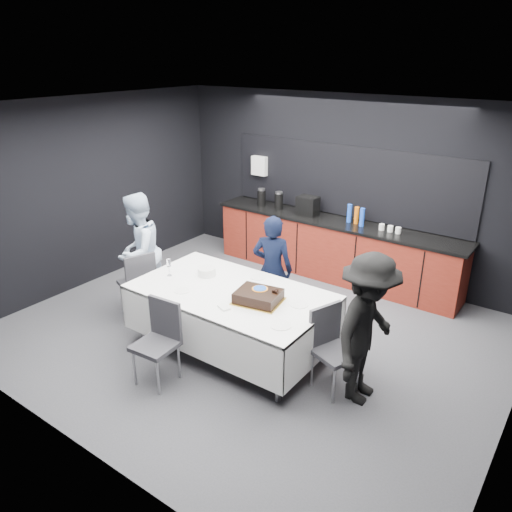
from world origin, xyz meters
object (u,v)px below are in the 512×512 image
at_px(chair_right, 331,342).
at_px(person_right, 367,330).
at_px(person_left, 138,252).
at_px(person_center, 272,269).
at_px(party_table, 231,301).
at_px(cake_assembly, 258,296).
at_px(chair_near, 160,336).
at_px(champagne_flute, 169,264).
at_px(plate_stack, 207,271).
at_px(chair_left, 139,280).

height_order(chair_right, person_right, person_right).
xyz_separation_m(person_left, person_right, (3.39, -0.05, -0.01)).
height_order(person_center, person_left, person_left).
xyz_separation_m(party_table, cake_assembly, (0.42, -0.03, 0.20)).
relative_size(chair_near, person_left, 0.56).
bearing_deg(person_right, champagne_flute, 93.25).
bearing_deg(plate_stack, person_right, -2.52).
distance_m(chair_left, person_right, 3.20).
xyz_separation_m(chair_left, person_right, (3.19, 0.15, 0.27)).
height_order(party_table, person_right, person_right).
height_order(cake_assembly, chair_left, cake_assembly).
relative_size(plate_stack, person_left, 0.14).
relative_size(chair_left, person_center, 0.63).
bearing_deg(chair_near, party_table, 74.20).
distance_m(plate_stack, champagne_flute, 0.48).
xyz_separation_m(cake_assembly, chair_near, (-0.68, -0.88, -0.31)).
bearing_deg(party_table, champagne_flute, -172.57).
distance_m(chair_left, chair_right, 2.82).
height_order(chair_left, person_left, person_left).
bearing_deg(person_left, person_right, 71.98).
xyz_separation_m(champagne_flute, chair_right, (2.19, 0.16, -0.40)).
xyz_separation_m(cake_assembly, champagne_flute, (-1.30, -0.08, 0.09)).
distance_m(cake_assembly, person_center, 1.01).
xyz_separation_m(chair_left, chair_right, (2.82, 0.13, 0.00)).
bearing_deg(person_right, person_center, 63.41).
bearing_deg(person_center, person_left, 5.12).
distance_m(champagne_flute, person_right, 2.57).
height_order(party_table, champagne_flute, champagne_flute).
bearing_deg(chair_right, cake_assembly, -175.01).
bearing_deg(cake_assembly, champagne_flute, -176.39).
relative_size(champagne_flute, person_right, 0.14).
bearing_deg(person_right, plate_stack, 86.59).
distance_m(chair_right, chair_near, 1.83).
relative_size(plate_stack, chair_right, 0.24).
relative_size(cake_assembly, champagne_flute, 2.58).
relative_size(chair_right, chair_near, 1.00).
relative_size(plate_stack, chair_left, 0.24).
bearing_deg(person_left, party_table, 68.75).
xyz_separation_m(party_table, plate_stack, (-0.51, 0.17, 0.19)).
bearing_deg(person_center, person_right, 135.58).
bearing_deg(cake_assembly, chair_right, 4.99).
bearing_deg(chair_right, person_right, 4.01).
distance_m(chair_left, chair_near, 1.51).
height_order(party_table, chair_right, chair_right).
distance_m(party_table, chair_left, 1.52).
bearing_deg(person_center, plate_stack, 35.96).
bearing_deg(chair_near, chair_left, 146.49).
bearing_deg(chair_right, person_center, 147.55).
bearing_deg(chair_left, champagne_flute, -3.04).
relative_size(champagne_flute, chair_right, 0.24).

